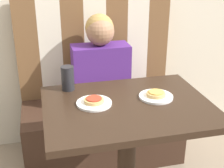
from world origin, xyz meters
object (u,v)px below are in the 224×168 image
object	(u,v)px
pizza_left	(94,100)
drinking_cup	(68,78)
pizza_right	(156,94)
plate_right	(156,97)
person	(101,62)
plate_left	(94,103)

from	to	relation	value
pizza_left	drinking_cup	xyz separation A→B (m)	(-0.11, 0.22, 0.05)
pizza_left	pizza_right	world-z (taller)	same
plate_right	pizza_left	size ratio (longest dim) A/B	1.79
plate_right	person	bearing A→B (deg)	104.40
pizza_right	pizza_left	bearing A→B (deg)	180.00
plate_right	drinking_cup	bearing A→B (deg)	154.02
person	drinking_cup	xyz separation A→B (m)	(-0.28, -0.44, 0.07)
plate_left	pizza_left	world-z (taller)	pizza_left
plate_left	pizza_left	bearing A→B (deg)	0.00
plate_left	pizza_right	world-z (taller)	pizza_right
drinking_cup	pizza_right	bearing A→B (deg)	-25.98
plate_left	drinking_cup	size ratio (longest dim) A/B	1.32
person	pizza_left	distance (m)	0.67
pizza_right	plate_left	bearing A→B (deg)	180.00
plate_left	pizza_left	xyz separation A→B (m)	(0.00, 0.00, 0.02)
pizza_right	drinking_cup	world-z (taller)	drinking_cup
plate_left	pizza_right	size ratio (longest dim) A/B	1.79
person	plate_left	size ratio (longest dim) A/B	3.68
person	pizza_right	xyz separation A→B (m)	(0.17, -0.65, 0.03)
plate_right	pizza_right	size ratio (longest dim) A/B	1.79
plate_right	plate_left	bearing A→B (deg)	180.00
pizza_left	person	bearing A→B (deg)	75.60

